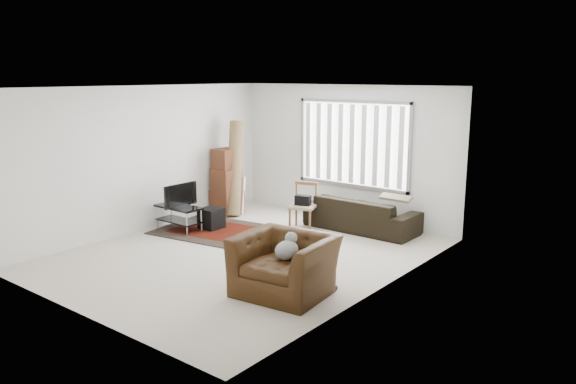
% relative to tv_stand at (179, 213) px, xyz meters
% --- Properties ---
extents(room, '(6.00, 6.02, 2.71)m').
position_rel_tv_stand_xyz_m(room, '(1.98, 0.22, 1.42)').
color(room, beige).
rests_on(room, ground).
extents(persian_rug, '(2.71, 2.01, 0.02)m').
position_rel_tv_stand_xyz_m(persian_rug, '(0.79, 0.43, -0.33)').
color(persian_rug, black).
rests_on(persian_rug, ground).
extents(tv_stand, '(0.94, 0.42, 0.47)m').
position_rel_tv_stand_xyz_m(tv_stand, '(0.00, 0.00, 0.00)').
color(tv_stand, black).
rests_on(tv_stand, ground).
extents(tv, '(0.10, 0.76, 0.44)m').
position_rel_tv_stand_xyz_m(tv, '(-0.00, 0.00, 0.35)').
color(tv, black).
rests_on(tv, tv_stand).
extents(subwoofer, '(0.39, 0.39, 0.39)m').
position_rel_tv_stand_xyz_m(subwoofer, '(0.42, 0.44, -0.13)').
color(subwoofer, black).
rests_on(subwoofer, persian_rug).
extents(moving_boxes, '(0.60, 0.56, 1.38)m').
position_rel_tv_stand_xyz_m(moving_boxes, '(-0.20, 1.50, 0.30)').
color(moving_boxes, '#562F1B').
rests_on(moving_boxes, ground).
extents(white_flatpack, '(0.64, 0.32, 0.78)m').
position_rel_tv_stand_xyz_m(white_flatpack, '(-0.20, 1.64, 0.05)').
color(white_flatpack, silver).
rests_on(white_flatpack, ground).
extents(rolled_rug, '(0.61, 0.79, 1.97)m').
position_rel_tv_stand_xyz_m(rolled_rug, '(-0.02, 1.57, 0.64)').
color(rolled_rug, olive).
rests_on(rolled_rug, ground).
extents(sofa, '(2.16, 0.95, 0.83)m').
position_rel_tv_stand_xyz_m(sofa, '(2.69, 2.16, 0.07)').
color(sofa, black).
rests_on(sofa, ground).
extents(side_chair, '(0.60, 0.60, 0.88)m').
position_rel_tv_stand_xyz_m(side_chair, '(1.77, 1.56, 0.14)').
color(side_chair, '#917C5F').
rests_on(side_chair, ground).
extents(armchair, '(1.34, 1.20, 0.91)m').
position_rel_tv_stand_xyz_m(armchair, '(3.51, -1.20, 0.12)').
color(armchair, '#361E0B').
rests_on(armchair, ground).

